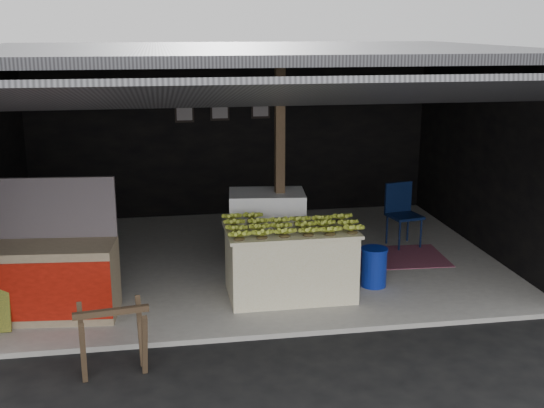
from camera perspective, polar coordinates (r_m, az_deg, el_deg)
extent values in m
plane|color=black|center=(7.55, 0.91, -11.16)|extent=(80.00, 80.00, 0.00)
cube|color=gray|center=(9.82, -1.72, -4.69)|extent=(7.00, 5.00, 0.06)
cube|color=black|center=(11.88, -3.43, 6.08)|extent=(7.00, 0.15, 2.90)
cube|color=black|center=(10.48, 17.58, 4.24)|extent=(0.15, 5.00, 2.90)
cube|color=#232326|center=(9.27, -1.87, 12.65)|extent=(7.20, 5.20, 0.12)
cube|color=#232326|center=(5.89, 2.71, 9.17)|extent=(7.40, 2.47, 0.48)
cube|color=#4A3725|center=(8.90, 0.65, 2.99)|extent=(0.12, 0.12, 2.85)
cube|color=white|center=(8.38, 1.52, -4.98)|extent=(1.51, 0.91, 0.82)
cube|color=white|center=(8.24, 1.54, -2.15)|extent=(1.57, 0.97, 0.04)
cube|color=white|center=(9.13, -0.43, -2.36)|extent=(1.06, 0.77, 1.10)
cube|color=navy|center=(8.80, -0.08, -2.66)|extent=(0.77, 0.10, 0.33)
cube|color=#B21414|center=(8.92, -0.08, -5.03)|extent=(0.50, 0.07, 0.11)
cube|color=#998466|center=(8.18, -18.20, -6.13)|extent=(1.57, 0.80, 0.85)
cube|color=#B7180C|center=(7.87, -18.55, -7.00)|extent=(1.51, 0.16, 0.67)
cube|color=white|center=(7.86, -18.56, -7.03)|extent=(0.51, 0.06, 0.17)
cube|color=navy|center=(8.22, -18.35, -0.31)|extent=(1.52, 0.19, 0.71)
cube|color=#4A3725|center=(6.69, -15.51, -11.97)|extent=(0.09, 0.27, 0.69)
cube|color=#4A3725|center=(6.72, -10.60, -11.53)|extent=(0.09, 0.27, 0.69)
cube|color=#4A3725|center=(7.00, -15.63, -10.75)|extent=(0.09, 0.27, 0.69)
cube|color=#4A3725|center=(7.03, -10.95, -10.34)|extent=(0.09, 0.27, 0.69)
cube|color=#4A3725|center=(6.73, -13.32, -8.79)|extent=(0.72, 0.16, 0.06)
cylinder|color=navy|center=(8.81, 8.52, -5.33)|extent=(0.32, 0.32, 0.48)
cylinder|color=#091432|center=(10.21, 10.62, -2.62)|extent=(0.03, 0.03, 0.47)
cylinder|color=#091432|center=(10.40, 12.35, -2.39)|extent=(0.03, 0.03, 0.47)
cylinder|color=#091432|center=(10.51, 9.59, -2.07)|extent=(0.03, 0.03, 0.47)
cylinder|color=#091432|center=(10.69, 11.29, -1.86)|extent=(0.03, 0.03, 0.47)
cube|color=#091432|center=(10.39, 11.03, -1.00)|extent=(0.52, 0.52, 0.04)
cube|color=#091432|center=(10.49, 10.51, 0.54)|extent=(0.45, 0.13, 0.48)
cube|color=maroon|center=(9.98, 10.03, -4.40)|extent=(1.55, 1.08, 0.01)
cube|color=black|center=(11.67, -7.35, 7.81)|extent=(0.32, 0.03, 0.42)
cube|color=#4C4C59|center=(11.65, -7.35, 7.80)|extent=(0.26, 0.02, 0.34)
cube|color=black|center=(11.70, -4.39, 8.00)|extent=(0.32, 0.03, 0.42)
cube|color=#4C4C59|center=(11.68, -4.38, 7.99)|extent=(0.26, 0.02, 0.34)
cube|color=black|center=(11.78, -0.97, 8.19)|extent=(0.32, 0.03, 0.42)
cube|color=#4C4C59|center=(11.76, -0.95, 8.18)|extent=(0.26, 0.02, 0.34)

